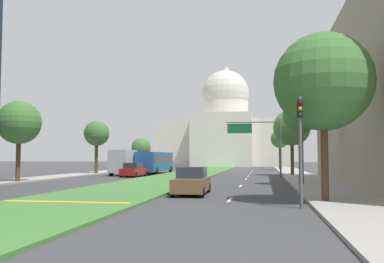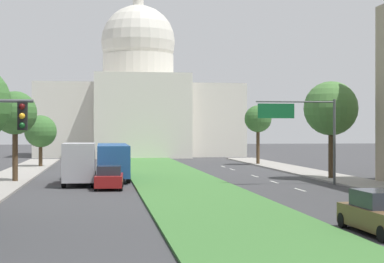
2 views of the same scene
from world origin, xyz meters
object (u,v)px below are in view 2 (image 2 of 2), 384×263
(overhead_guide_sign, at_px, (305,123))
(sedan_lead_stopped, at_px, (381,214))
(sedan_distant, at_px, (77,169))
(capitol_building, at_px, (139,103))
(street_tree_right_far, at_px, (331,109))
(box_truck_delivery, at_px, (79,163))
(street_tree_left_distant, at_px, (41,132))
(street_tree_right_distant, at_px, (258,119))
(city_bus, at_px, (113,159))
(street_tree_left_far, at_px, (15,114))
(sedan_midblock, at_px, (109,178))

(overhead_guide_sign, height_order, sedan_lead_stopped, overhead_guide_sign)
(sedan_distant, bearing_deg, capitol_building, 80.58)
(street_tree_right_far, relative_size, sedan_lead_stopped, 1.78)
(street_tree_right_far, relative_size, box_truck_delivery, 1.29)
(street_tree_left_distant, height_order, street_tree_right_distant, street_tree_right_distant)
(city_bus, bearing_deg, overhead_guide_sign, -28.47)
(street_tree_left_distant, xyz_separation_m, box_truck_delivery, (5.05, -23.59, -2.32))
(street_tree_right_far, distance_m, street_tree_left_distant, 33.32)
(sedan_lead_stopped, bearing_deg, street_tree_left_far, 123.11)
(street_tree_right_far, distance_m, sedan_midblock, 20.16)
(street_tree_right_far, bearing_deg, sedan_midblock, -162.34)
(street_tree_left_distant, relative_size, sedan_distant, 1.33)
(street_tree_left_distant, xyz_separation_m, street_tree_right_distant, (25.18, 1.63, 1.43))
(street_tree_right_distant, distance_m, box_truck_delivery, 32.49)
(street_tree_right_distant, height_order, box_truck_delivery, street_tree_right_distant)
(street_tree_left_far, relative_size, street_tree_right_distant, 1.02)
(street_tree_left_far, height_order, sedan_midblock, street_tree_left_far)
(street_tree_left_distant, xyz_separation_m, sedan_midblock, (7.24, -26.91, -3.22))
(overhead_guide_sign, distance_m, street_tree_left_distant, 34.04)
(sedan_midblock, bearing_deg, sedan_distant, 104.28)
(street_tree_right_distant, xyz_separation_m, box_truck_delivery, (-20.14, -25.22, -3.75))
(street_tree_left_distant, height_order, city_bus, street_tree_left_distant)
(street_tree_right_far, height_order, sedan_distant, street_tree_right_far)
(street_tree_right_far, xyz_separation_m, sedan_lead_stopped, (-7.97, -27.03, -5.15))
(street_tree_left_far, relative_size, sedan_lead_stopped, 1.56)
(sedan_distant, bearing_deg, overhead_guide_sign, -28.63)
(sedan_lead_stopped, height_order, sedan_distant, sedan_lead_stopped)
(overhead_guide_sign, xyz_separation_m, street_tree_right_far, (3.96, 5.10, 1.29))
(overhead_guide_sign, bearing_deg, sedan_midblock, -176.83)
(sedan_distant, bearing_deg, street_tree_left_far, -140.40)
(street_tree_left_far, xyz_separation_m, street_tree_right_far, (25.86, -0.40, 0.50))
(street_tree_right_distant, bearing_deg, sedan_lead_stopped, -98.42)
(sedan_lead_stopped, height_order, city_bus, city_bus)
(street_tree_left_far, distance_m, street_tree_right_distant, 33.63)
(street_tree_right_distant, bearing_deg, street_tree_right_far, -88.43)
(overhead_guide_sign, relative_size, street_tree_left_far, 0.90)
(sedan_lead_stopped, bearing_deg, street_tree_left_distant, 110.37)
(sedan_distant, xyz_separation_m, city_bus, (2.99, -1.68, 0.98))
(capitol_building, bearing_deg, street_tree_right_distant, -67.73)
(overhead_guide_sign, bearing_deg, box_truck_delivery, 171.51)
(street_tree_right_distant, distance_m, sedan_lead_stopped, 50.41)
(sedan_lead_stopped, relative_size, sedan_distant, 1.06)
(street_tree_right_distant, xyz_separation_m, city_bus, (-17.55, -20.03, -3.66))
(capitol_building, height_order, sedan_midblock, capitol_building)
(overhead_guide_sign, distance_m, sedan_distant, 19.97)
(street_tree_right_distant, xyz_separation_m, sedan_distant, (-20.54, -18.34, -4.64))
(street_tree_left_distant, bearing_deg, street_tree_left_far, -90.16)
(street_tree_right_distant, distance_m, sedan_distant, 27.92)
(street_tree_left_distant, height_order, box_truck_delivery, street_tree_left_distant)
(overhead_guide_sign, distance_m, sedan_lead_stopped, 22.62)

